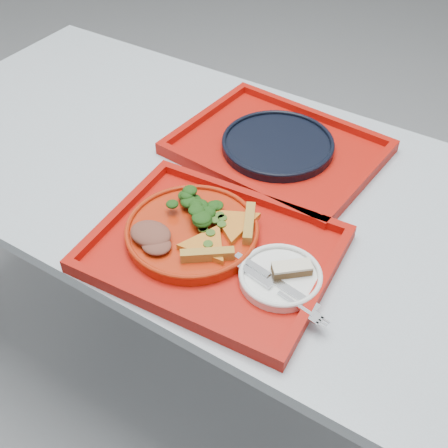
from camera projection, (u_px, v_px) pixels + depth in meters
The scene contains 14 objects.
ground at pixel (212, 356), 1.79m from camera, with size 10.00×10.00×0.00m, color gray.
table at pixel (207, 196), 1.32m from camera, with size 1.60×0.80×0.75m.
tray_main at pixel (213, 252), 1.08m from camera, with size 0.45×0.35×0.01m, color #A71108.
tray_far at pixel (277, 150), 1.32m from camera, with size 0.45×0.35×0.01m, color #A71108.
dinner_plate at pixel (192, 233), 1.10m from camera, with size 0.26×0.26×0.02m, color #AA240B.
side_plate at pixel (280, 278), 1.01m from camera, with size 0.15×0.15×0.01m, color white.
navy_plate at pixel (278, 145), 1.31m from camera, with size 0.26×0.26×0.02m, color black.
pizza_slice_a at pixel (206, 244), 1.05m from camera, with size 0.11×0.10×0.02m, color yellow, non-canonical shape.
pizza_slice_b at pixel (234, 222), 1.09m from camera, with size 0.12×0.10×0.02m, color yellow, non-canonical shape.
salad_heap at pixel (196, 203), 1.11m from camera, with size 0.09×0.08×0.04m, color black.
meat_portion at pixel (151, 234), 1.06m from camera, with size 0.08×0.07×0.03m, color brown.
dessert_bar at pixel (292, 269), 1.01m from camera, with size 0.07×0.07×0.02m.
knife at pixel (275, 280), 1.00m from camera, with size 0.18×0.02×0.01m, color silver.
fork at pixel (278, 291), 0.98m from camera, with size 0.18×0.02×0.01m, color silver.
Camera 1 is at (0.57, -0.83, 1.54)m, focal length 45.00 mm.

